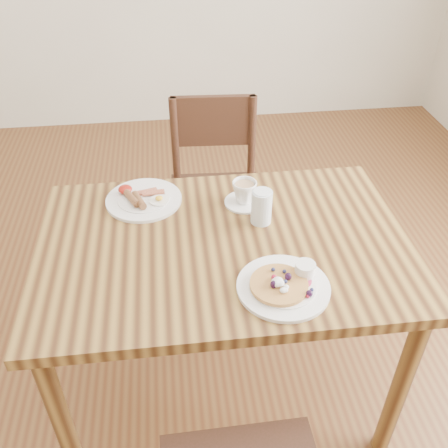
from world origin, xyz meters
name	(u,v)px	position (x,y,z in m)	size (l,w,h in m)	color
ground	(224,381)	(0.00, 0.00, 0.00)	(5.00, 5.00, 0.00)	brown
dining_table	(224,264)	(0.00, 0.00, 0.65)	(1.20, 0.80, 0.75)	olive
chair_far	(215,186)	(0.05, 0.72, 0.49)	(0.45, 0.45, 0.88)	#3A1D15
pancake_plate	(285,284)	(0.15, -0.23, 0.76)	(0.27, 0.27, 0.06)	white
breakfast_plate	(143,199)	(-0.26, 0.26, 0.76)	(0.27, 0.27, 0.04)	white
teacup_saucer	(244,194)	(0.10, 0.20, 0.79)	(0.14, 0.14, 0.09)	white
water_glass	(261,207)	(0.14, 0.09, 0.81)	(0.07, 0.07, 0.12)	silver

